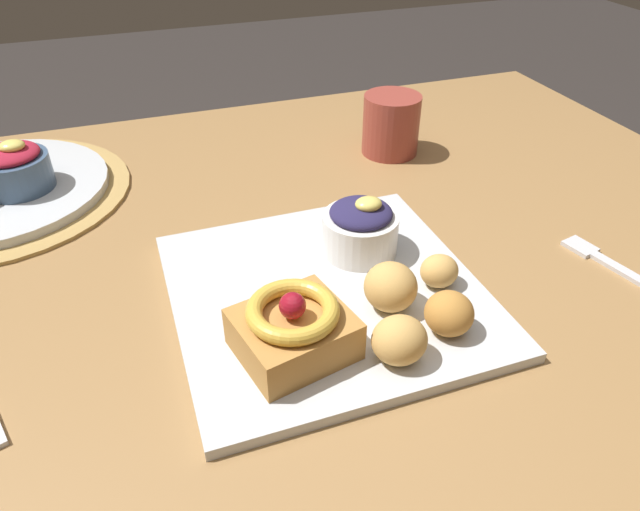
% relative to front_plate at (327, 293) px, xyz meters
% --- Properties ---
extents(dining_table, '(1.37, 0.98, 0.73)m').
position_rel_front_plate_xyz_m(dining_table, '(-0.07, 0.06, -0.10)').
color(dining_table, olive).
rests_on(dining_table, ground_plane).
extents(front_plate, '(0.31, 0.31, 0.01)m').
position_rel_front_plate_xyz_m(front_plate, '(0.00, 0.00, 0.00)').
color(front_plate, silver).
rests_on(front_plate, dining_table).
extents(cake_slice, '(0.11, 0.10, 0.06)m').
position_rel_front_plate_xyz_m(cake_slice, '(-0.06, -0.07, 0.03)').
color(cake_slice, '#B77F3D').
rests_on(cake_slice, front_plate).
extents(berry_ramekin, '(0.08, 0.08, 0.07)m').
position_rel_front_plate_xyz_m(berry_ramekin, '(0.06, 0.05, 0.04)').
color(berry_ramekin, white).
rests_on(berry_ramekin, front_plate).
extents(fritter_front, '(0.05, 0.05, 0.04)m').
position_rel_front_plate_xyz_m(fritter_front, '(0.03, -0.11, 0.03)').
color(fritter_front, tan).
rests_on(fritter_front, front_plate).
extents(fritter_middle, '(0.05, 0.05, 0.04)m').
position_rel_front_plate_xyz_m(fritter_middle, '(0.08, -0.10, 0.03)').
color(fritter_middle, '#BC7F38').
rests_on(fritter_middle, front_plate).
extents(fritter_back, '(0.05, 0.05, 0.05)m').
position_rel_front_plate_xyz_m(fritter_back, '(0.05, -0.05, 0.03)').
color(fritter_back, tan).
rests_on(fritter_back, front_plate).
extents(fritter_extra, '(0.04, 0.04, 0.03)m').
position_rel_front_plate_xyz_m(fritter_extra, '(0.11, -0.03, 0.02)').
color(fritter_extra, tan).
rests_on(fritter_extra, front_plate).
extents(back_ramekin, '(0.09, 0.09, 0.07)m').
position_rel_front_plate_xyz_m(back_ramekin, '(-0.31, 0.32, 0.04)').
color(back_ramekin, '#3D5675').
rests_on(back_ramekin, back_plate).
extents(fork, '(0.04, 0.13, 0.00)m').
position_rel_front_plate_xyz_m(fork, '(0.31, -0.05, -0.00)').
color(fork, silver).
rests_on(fork, dining_table).
extents(coffee_mug, '(0.08, 0.08, 0.09)m').
position_rel_front_plate_xyz_m(coffee_mug, '(0.21, 0.29, 0.04)').
color(coffee_mug, '#993D33').
rests_on(coffee_mug, dining_table).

